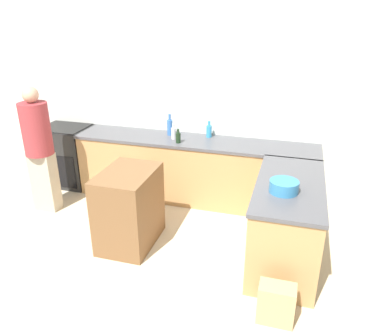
{
  "coord_description": "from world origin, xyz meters",
  "views": [
    {
      "loc": [
        1.33,
        -2.7,
        2.54
      ],
      "look_at": [
        0.27,
        0.91,
        0.94
      ],
      "focal_mm": 35.0,
      "sensor_mm": 36.0,
      "label": 1
    }
  ],
  "objects": [
    {
      "name": "island_table",
      "position": [
        -0.41,
        0.7,
        0.45
      ],
      "size": [
        0.56,
        0.8,
        0.9
      ],
      "color": "brown",
      "rests_on": "ground_plane"
    },
    {
      "name": "vinegar_bottle_clear",
      "position": [
        -0.28,
        1.92,
        0.98
      ],
      "size": [
        0.06,
        0.06,
        0.22
      ],
      "color": "silver",
      "rests_on": "counter_back"
    },
    {
      "name": "range_oven",
      "position": [
        -2.04,
        1.96,
        0.45
      ],
      "size": [
        0.73,
        0.62,
        0.91
      ],
      "color": "black",
      "rests_on": "ground_plane"
    },
    {
      "name": "counter_peninsula",
      "position": [
        1.33,
        0.91,
        0.45
      ],
      "size": [
        0.69,
        1.52,
        0.9
      ],
      "color": "tan",
      "rests_on": "ground_plane"
    },
    {
      "name": "water_bottle_blue",
      "position": [
        -0.39,
        2.08,
        1.02
      ],
      "size": [
        0.08,
        0.08,
        0.3
      ],
      "color": "#386BB7",
      "rests_on": "counter_back"
    },
    {
      "name": "mixing_bowl",
      "position": [
        1.27,
        0.69,
        0.96
      ],
      "size": [
        0.28,
        0.28,
        0.12
      ],
      "color": "teal",
      "rests_on": "counter_peninsula"
    },
    {
      "name": "person_by_range",
      "position": [
        -1.85,
        1.12,
        0.91
      ],
      "size": [
        0.36,
        0.36,
        1.68
      ],
      "color": "#ADA38E",
      "rests_on": "ground_plane"
    },
    {
      "name": "paper_bag",
      "position": [
        1.32,
        -0.07,
        0.19
      ],
      "size": [
        0.32,
        0.19,
        0.37
      ],
      "color": "tan",
      "rests_on": "ground_plane"
    },
    {
      "name": "dish_soap_bottle",
      "position": [
        0.16,
        2.14,
        0.99
      ],
      "size": [
        0.07,
        0.07,
        0.23
      ],
      "color": "#338CBF",
      "rests_on": "counter_back"
    },
    {
      "name": "wall_back",
      "position": [
        0.0,
        2.3,
        1.35
      ],
      "size": [
        8.0,
        0.06,
        2.7
      ],
      "color": "silver",
      "rests_on": "ground_plane"
    },
    {
      "name": "counter_back",
      "position": [
        0.0,
        1.96,
        0.45
      ],
      "size": [
        3.35,
        0.64,
        0.9
      ],
      "color": "tan",
      "rests_on": "ground_plane"
    },
    {
      "name": "wine_bottle_dark",
      "position": [
        -0.17,
        1.79,
        0.97
      ],
      "size": [
        0.06,
        0.06,
        0.19
      ],
      "color": "black",
      "rests_on": "counter_back"
    },
    {
      "name": "ground_plane",
      "position": [
        0.0,
        0.0,
        0.0
      ],
      "size": [
        14.0,
        14.0,
        0.0
      ],
      "primitive_type": "plane",
      "color": "beige"
    }
  ]
}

